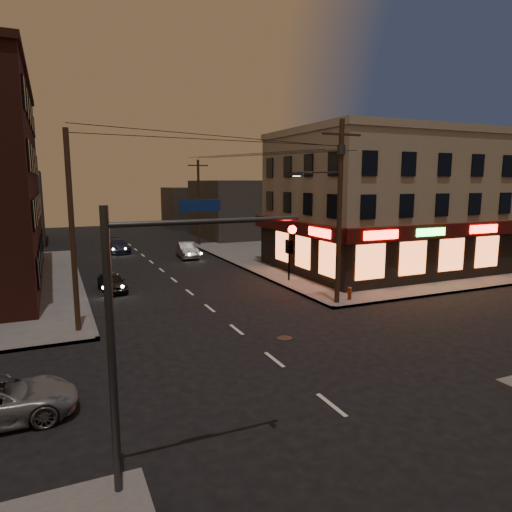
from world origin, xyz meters
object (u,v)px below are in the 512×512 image
sedan_mid (187,250)px  sedan_far (118,246)px  sedan_near (112,282)px  fire_hydrant (350,292)px

sedan_mid → sedan_far: bearing=137.0°
sedan_mid → sedan_far: (-5.36, 5.75, -0.06)m
sedan_far → sedan_near: bearing=-102.5°
sedan_mid → sedan_far: sedan_mid is taller
sedan_near → sedan_far: bearing=76.1°
sedan_near → sedan_mid: bearing=48.6°
sedan_near → fire_hydrant: 14.71m
sedan_far → fire_hydrant: (9.70, -24.75, -0.09)m
sedan_near → fire_hydrant: size_ratio=4.65×
sedan_near → sedan_far: size_ratio=0.77×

